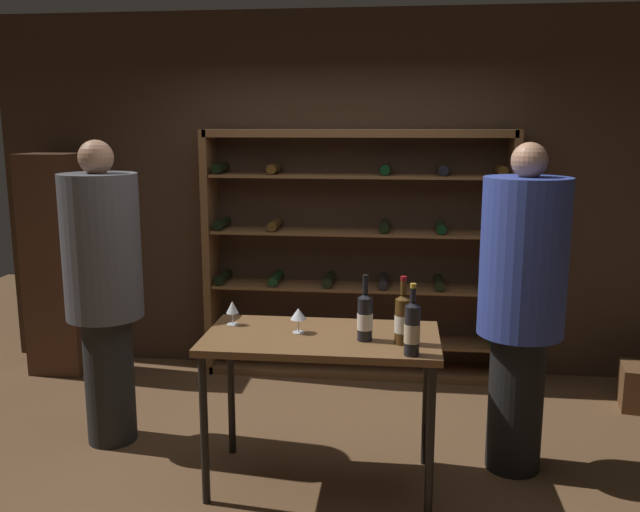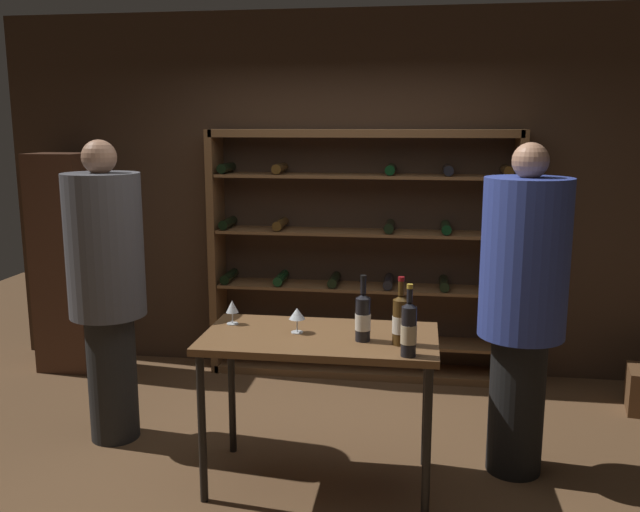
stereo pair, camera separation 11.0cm
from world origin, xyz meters
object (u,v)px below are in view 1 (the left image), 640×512
object	(u,v)px
person_bystander_dark_jacket	(104,281)
wine_bottle_black_capsule	(403,319)
person_host_in_suit	(522,295)
wine_bottle_gold_foil	(412,328)
display_cabinet	(57,265)
wine_rack	(356,257)
tasting_table	(322,350)
wine_glass_stemmed_right	(232,308)
wine_bottle_green_slim	(365,317)
wine_glass_stemmed_left	(298,315)

from	to	relation	value
person_bystander_dark_jacket	wine_bottle_black_capsule	distance (m)	1.91
person_host_in_suit	wine_bottle_gold_foil	xyz separation A→B (m)	(-0.63, -0.58, -0.04)
display_cabinet	wine_bottle_gold_foil	bearing A→B (deg)	-32.86
wine_rack	person_host_in_suit	world-z (taller)	wine_rack
tasting_table	person_bystander_dark_jacket	distance (m)	1.48
wine_glass_stemmed_right	wine_rack	bearing A→B (deg)	69.44
wine_bottle_black_capsule	wine_rack	bearing A→B (deg)	101.19
wine_bottle_gold_foil	wine_glass_stemmed_right	bearing A→B (deg)	158.11
person_host_in_suit	tasting_table	bearing A→B (deg)	43.91
person_host_in_suit	wine_glass_stemmed_right	world-z (taller)	person_host_in_suit
person_host_in_suit	person_bystander_dark_jacket	world-z (taller)	person_bystander_dark_jacket
wine_rack	wine_bottle_gold_foil	distance (m)	2.07
tasting_table	person_bystander_dark_jacket	world-z (taller)	person_bystander_dark_jacket
wine_bottle_gold_foil	wine_bottle_green_slim	distance (m)	0.32
person_bystander_dark_jacket	wine_glass_stemmed_right	distance (m)	0.91
wine_rack	wine_bottle_gold_foil	world-z (taller)	wine_rack
tasting_table	display_cabinet	xyz separation A→B (m)	(-2.35, 1.56, 0.11)
wine_rack	person_bystander_dark_jacket	bearing A→B (deg)	-137.15
wine_rack	wine_glass_stemmed_right	xyz separation A→B (m)	(-0.61, -1.62, -0.01)
person_bystander_dark_jacket	wine_glass_stemmed_right	xyz separation A→B (m)	(0.88, -0.24, -0.08)
person_bystander_dark_jacket	wine_bottle_black_capsule	xyz separation A→B (m)	(1.85, -0.47, -0.05)
wine_bottle_black_capsule	wine_glass_stemmed_right	bearing A→B (deg)	166.57
person_host_in_suit	wine_rack	bearing A→B (deg)	-25.78
person_host_in_suit	display_cabinet	distance (m)	3.69
display_cabinet	wine_bottle_gold_foil	distance (m)	3.38
wine_bottle_black_capsule	wine_bottle_green_slim	world-z (taller)	wine_bottle_black_capsule
tasting_table	wine_glass_stemmed_right	world-z (taller)	wine_glass_stemmed_right
display_cabinet	wine_bottle_gold_foil	size ratio (longest dim) A/B	4.86
tasting_table	wine_bottle_black_capsule	bearing A→B (deg)	-12.67
wine_rack	person_host_in_suit	xyz separation A→B (m)	(1.04, -1.44, 0.08)
wine_glass_stemmed_right	wine_glass_stemmed_left	world-z (taller)	same
wine_rack	wine_glass_stemmed_left	distance (m)	1.74
wine_bottle_gold_foil	wine_glass_stemmed_left	size ratio (longest dim) A/B	2.61
tasting_table	person_host_in_suit	distance (m)	1.19
person_bystander_dark_jacket	wine_bottle_green_slim	bearing A→B (deg)	56.28
wine_rack	tasting_table	xyz separation A→B (m)	(-0.07, -1.75, -0.19)
wine_rack	wine_bottle_black_capsule	size ratio (longest dim) A/B	6.70
wine_rack	wine_glass_stemmed_left	bearing A→B (deg)	-96.81
display_cabinet	wine_glass_stemmed_right	xyz separation A→B (m)	(1.82, -1.42, 0.08)
wine_glass_stemmed_right	wine_glass_stemmed_left	distance (m)	0.41
tasting_table	wine_glass_stemmed_right	bearing A→B (deg)	165.95
wine_bottle_gold_foil	person_host_in_suit	bearing A→B (deg)	42.99
wine_rack	display_cabinet	distance (m)	2.44
person_bystander_dark_jacket	wine_bottle_black_capsule	size ratio (longest dim) A/B	5.29
person_bystander_dark_jacket	wine_bottle_gold_foil	size ratio (longest dim) A/B	5.22
person_host_in_suit	wine_glass_stemmed_left	size ratio (longest dim) A/B	13.59
display_cabinet	wine_bottle_green_slim	size ratio (longest dim) A/B	5.00
display_cabinet	wine_glass_stemmed_right	world-z (taller)	display_cabinet
person_host_in_suit	wine_bottle_black_capsule	xyz separation A→B (m)	(-0.67, -0.41, -0.05)
person_bystander_dark_jacket	wine_bottle_gold_foil	world-z (taller)	person_bystander_dark_jacket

